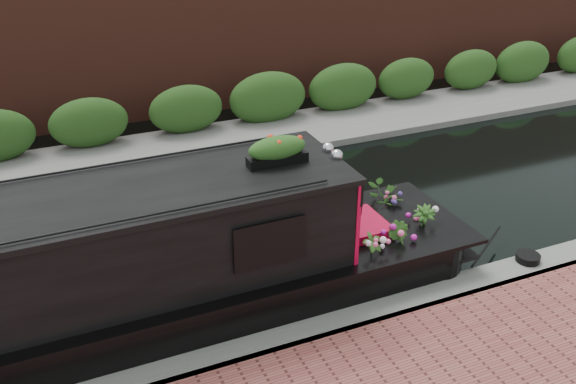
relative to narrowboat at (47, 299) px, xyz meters
name	(u,v)px	position (x,y,z in m)	size (l,w,h in m)	color
ground	(256,230)	(3.84, 2.02, -0.89)	(80.00, 80.00, 0.00)	black
near_bank_coping	(335,333)	(3.84, -1.28, -0.89)	(40.00, 0.60, 0.50)	slate
far_bank_path	(195,150)	(3.84, 6.22, -0.89)	(40.00, 2.40, 0.34)	slate
far_hedge	(185,137)	(3.84, 7.12, -0.89)	(40.00, 1.10, 2.80)	#254C19
far_brick_wall	(165,112)	(3.84, 9.22, -0.89)	(40.00, 1.00, 8.00)	#57281D
narrowboat	(47,299)	(0.00, 0.00, 0.00)	(12.71, 2.26, 2.97)	black
rope_fender	(444,241)	(6.70, 0.00, -0.70)	(0.37, 0.37, 0.38)	brown
coiled_mooring_rope	(528,258)	(7.54, -1.18, -0.58)	(0.41, 0.41, 0.12)	black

